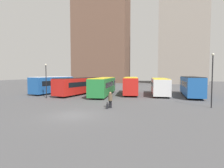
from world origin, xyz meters
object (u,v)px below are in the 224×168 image
at_px(bus_1, 81,85).
at_px(traveler, 110,98).
at_px(bus_5, 191,85).
at_px(lamp_post_0, 212,76).
at_px(bus_0, 53,84).
at_px(bus_2, 104,86).
at_px(bus_3, 131,85).
at_px(suitcase, 107,106).
at_px(lamp_post_1, 46,78).
at_px(bus_4, 160,86).

distance_m(bus_1, traveler, 14.05).
distance_m(bus_5, lamp_post_0, 10.56).
bearing_deg(bus_0, bus_2, -82.03).
bearing_deg(bus_3, lamp_post_0, -143.27).
height_order(bus_0, lamp_post_0, lamp_post_0).
distance_m(traveler, suitcase, 0.93).
height_order(bus_5, lamp_post_1, lamp_post_1).
bearing_deg(bus_0, suitcase, -120.31).
relative_size(bus_0, lamp_post_1, 1.86).
distance_m(bus_2, lamp_post_1, 9.53).
xyz_separation_m(bus_0, bus_3, (14.54, 2.51, -0.04)).
bearing_deg(lamp_post_1, lamp_post_0, -4.19).
relative_size(bus_3, suitcase, 13.56).
bearing_deg(bus_2, bus_0, 82.23).
height_order(bus_1, lamp_post_1, lamp_post_1).
bearing_deg(traveler, bus_0, 44.98).
bearing_deg(bus_3, traveler, 171.43).
distance_m(bus_1, lamp_post_0, 20.99).
bearing_deg(bus_3, bus_2, 111.51).
xyz_separation_m(bus_0, bus_4, (19.56, 2.59, -0.13)).
bearing_deg(suitcase, bus_3, -8.81).
distance_m(bus_3, traveler, 13.46).
relative_size(bus_0, lamp_post_0, 1.64).
relative_size(bus_2, bus_4, 1.27).
distance_m(bus_3, lamp_post_0, 14.94).
relative_size(bus_0, suitcase, 13.22).
bearing_deg(bus_2, bus_1, 81.98).
bearing_deg(bus_0, bus_5, -76.03).
xyz_separation_m(bus_5, traveler, (-10.06, -13.43, -0.72)).
height_order(bus_1, bus_5, bus_5).
height_order(bus_1, bus_2, bus_2).
distance_m(bus_2, bus_3, 5.08).
relative_size(bus_3, bus_4, 1.01).
bearing_deg(traveler, lamp_post_0, -82.11).
bearing_deg(bus_3, bus_1, 97.33).
bearing_deg(bus_2, bus_5, -87.62).
relative_size(bus_2, bus_5, 1.13).
bearing_deg(suitcase, bus_1, 29.00).
xyz_separation_m(bus_3, bus_4, (5.02, 0.08, -0.09)).
relative_size(bus_2, suitcase, 17.04).
distance_m(bus_1, bus_2, 4.41).
relative_size(bus_3, lamp_post_1, 1.91).
bearing_deg(bus_1, bus_2, -81.46).
bearing_deg(traveler, bus_5, -44.90).
bearing_deg(lamp_post_1, bus_5, 22.28).
xyz_separation_m(bus_0, bus_5, (24.60, 2.49, 0.05)).
height_order(bus_1, bus_4, bus_1).
distance_m(suitcase, lamp_post_0, 11.73).
bearing_deg(suitcase, lamp_post_1, 57.51).
height_order(bus_0, bus_2, bus_0).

